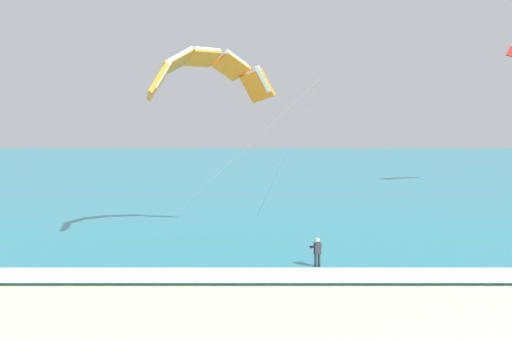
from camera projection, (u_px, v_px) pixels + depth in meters
sea at (320, 170)px, 87.92m from camera, size 200.00×120.00×0.20m
surf_foam at (444, 275)px, 29.14m from camera, size 200.00×2.66×0.04m
surfboard at (320, 270)px, 30.88m from camera, size 0.97×1.46×0.09m
kitesurfer at (320, 252)px, 30.82m from camera, size 0.66×0.65×1.69m
kite_primary at (209, 70)px, 37.55m from camera, size 9.69×10.10×10.85m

